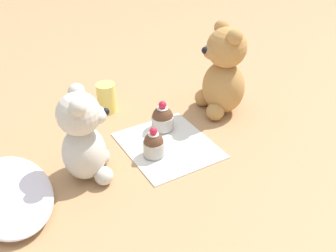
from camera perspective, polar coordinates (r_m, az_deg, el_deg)
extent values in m
plane|color=tan|center=(0.93, 0.00, -2.90)|extent=(4.00, 4.00, 0.00)
cube|color=silver|center=(0.92, 0.00, -2.75)|extent=(0.22, 0.19, 0.01)
ellipsoid|color=silver|center=(0.83, -22.04, -9.13)|extent=(0.26, 0.16, 0.03)
ellipsoid|color=beige|center=(0.82, -11.95, -3.92)|extent=(0.12, 0.12, 0.12)
sphere|color=beige|center=(0.77, -12.74, 1.59)|extent=(0.09, 0.09, 0.09)
ellipsoid|color=beige|center=(0.78, -10.18, 1.58)|extent=(0.05, 0.05, 0.03)
sphere|color=black|center=(0.77, -9.06, 2.04)|extent=(0.02, 0.02, 0.02)
sphere|color=beige|center=(0.73, -12.95, 2.64)|extent=(0.03, 0.03, 0.03)
sphere|color=beige|center=(0.78, -13.14, 4.87)|extent=(0.03, 0.03, 0.03)
sphere|color=beige|center=(0.82, -9.31, -7.14)|extent=(0.04, 0.04, 0.04)
sphere|color=beige|center=(0.87, -9.72, -4.38)|extent=(0.04, 0.04, 0.04)
ellipsoid|color=#B78447|center=(1.04, 8.02, 5.63)|extent=(0.14, 0.13, 0.14)
sphere|color=#B78447|center=(1.00, 8.52, 11.20)|extent=(0.10, 0.10, 0.10)
ellipsoid|color=#B78447|center=(0.98, 6.39, 10.65)|extent=(0.06, 0.05, 0.04)
sphere|color=black|center=(0.97, 5.42, 10.86)|extent=(0.02, 0.02, 0.02)
sphere|color=#B78447|center=(1.01, 7.81, 14.00)|extent=(0.04, 0.04, 0.04)
sphere|color=#B78447|center=(0.95, 9.66, 12.61)|extent=(0.04, 0.04, 0.04)
sphere|color=#B78447|center=(1.08, 5.14, 4.14)|extent=(0.05, 0.05, 0.05)
sphere|color=#B78447|center=(1.02, 6.86, 2.08)|extent=(0.05, 0.05, 0.05)
cylinder|color=#B2ADA3|center=(0.88, -2.08, -3.21)|extent=(0.05, 0.05, 0.03)
sphere|color=brown|center=(0.87, -2.10, -2.30)|extent=(0.04, 0.04, 0.04)
cylinder|color=white|center=(0.86, -2.13, -1.20)|extent=(0.02, 0.02, 0.00)
sphere|color=red|center=(0.85, -2.14, -0.76)|extent=(0.02, 0.02, 0.02)
cylinder|color=#B2ADA3|center=(0.97, -0.79, 0.59)|extent=(0.05, 0.05, 0.03)
sphere|color=brown|center=(0.96, -0.80, 1.43)|extent=(0.05, 0.05, 0.05)
cylinder|color=white|center=(0.95, -0.81, 2.62)|extent=(0.03, 0.03, 0.00)
sphere|color=red|center=(0.94, -0.82, 3.08)|extent=(0.02, 0.02, 0.02)
cylinder|color=#EADB66|center=(1.05, -8.92, 4.07)|extent=(0.05, 0.05, 0.08)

